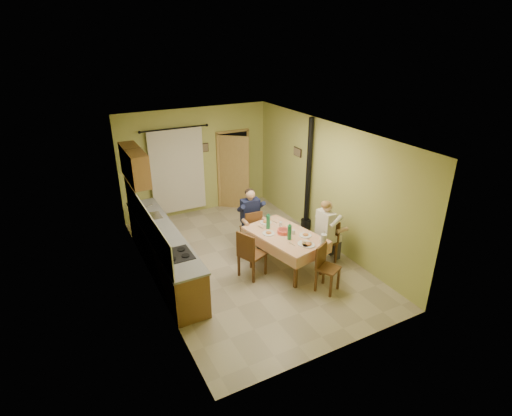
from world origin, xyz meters
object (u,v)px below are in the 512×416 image
chair_right (325,249)px  stove_flue (307,192)px  man_right (327,224)px  man_far (251,213)px  chair_left (252,263)px  chair_near (327,277)px  dining_table (285,250)px  chair_far (251,236)px

chair_right → stove_flue: 1.63m
man_right → man_far: bearing=39.8°
chair_left → chair_near: bearing=20.3°
chair_right → chair_near: bearing=143.0°
dining_table → man_right: (0.86, -0.23, 0.50)m
chair_near → man_right: (0.59, 0.86, 0.59)m
chair_near → chair_left: (-1.03, 1.10, 0.00)m
man_right → stove_flue: size_ratio=0.50×
chair_far → man_right: (1.12, -1.25, 0.59)m
chair_right → man_far: 1.79m
chair_far → man_far: bearing=90.0°
chair_near → chair_right: (0.61, 0.86, 0.00)m
chair_near → stove_flue: bearing=-140.7°
dining_table → chair_near: bearing=-88.1°
dining_table → chair_near: (0.27, -1.09, -0.09)m
man_far → stove_flue: 1.60m
chair_far → chair_near: size_ratio=1.03×
chair_far → chair_near: bearing=-70.9°
dining_table → chair_near: size_ratio=1.98×
man_right → stove_flue: 1.47m
chair_near → dining_table: bearing=-101.9°
dining_table → chair_far: chair_far is taller
stove_flue → man_far: bearing=-175.5°
chair_left → man_right: 1.74m
man_far → stove_flue: stove_flue is taller
dining_table → chair_near: chair_near is taller
chair_far → man_right: man_right is taller
dining_table → chair_right: bearing=-26.5°
chair_left → stove_flue: stove_flue is taller
chair_near → chair_right: chair_right is taller
man_far → man_right: size_ratio=1.00×
chair_near → stove_flue: 2.59m
dining_table → chair_right: (0.87, -0.23, -0.09)m
chair_near → chair_far: bearing=-101.4°
man_far → chair_near: bearing=-71.1°
chair_far → chair_right: 1.69m
chair_left → chair_far: bearing=130.7°
chair_right → stove_flue: bearing=-19.8°
chair_left → stove_flue: 2.49m
man_far → chair_far: bearing=-90.0°
chair_left → man_right: (1.62, -0.24, 0.59)m
chair_right → man_far: size_ratio=0.69×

